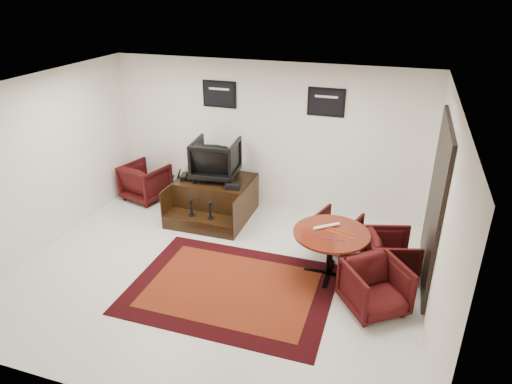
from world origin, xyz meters
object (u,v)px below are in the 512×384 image
table_chair_corner (375,285)px  table_chair_back (337,229)px  shine_podium (214,199)px  shine_chair (216,157)px  armchair_side (145,180)px  table_chair_window (391,253)px  meeting_table (331,238)px

table_chair_corner → table_chair_back: bearing=80.4°
shine_podium → shine_chair: size_ratio=1.72×
armchair_side → shine_chair: bearing=-168.5°
shine_podium → table_chair_window: (3.27, -0.98, 0.05)m
armchair_side → table_chair_back: (4.00, -0.68, -0.07)m
armchair_side → meeting_table: size_ratio=0.72×
meeting_table → table_chair_back: meeting_table is taller
table_chair_corner → shine_chair: bearing=110.5°
shine_podium → armchair_side: bearing=171.7°
shine_chair → table_chair_corner: bearing=141.1°
shine_podium → shine_chair: bearing=90.0°
armchair_side → shine_podium: bearing=-173.6°
meeting_table → table_chair_back: (-0.02, 0.84, -0.31)m
shine_podium → table_chair_back: shine_podium is taller
shine_podium → table_chair_window: bearing=-16.7°
shine_podium → table_chair_back: size_ratio=2.10×
table_chair_window → table_chair_corner: bearing=154.3°
table_chair_window → table_chair_corner: (-0.15, -0.91, 0.01)m
shine_podium → table_chair_back: 2.43m
shine_chair → meeting_table: shine_chair is taller
shine_chair → table_chair_back: shine_chair is taller
armchair_side → meeting_table: bearing=174.1°
shine_podium → meeting_table: size_ratio=1.26×
shine_podium → table_chair_window: table_chair_window is taller
shine_chair → meeting_table: 2.83m
meeting_table → armchair_side: bearing=159.3°
table_chair_window → shine_podium: bearing=57.1°
armchair_side → table_chair_corner: size_ratio=1.05×
table_chair_back → shine_podium: bearing=6.9°
shine_chair → table_chair_corner: size_ratio=1.06×
shine_podium → armchair_side: 1.63m
table_chair_back → table_chair_corner: size_ratio=0.87×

